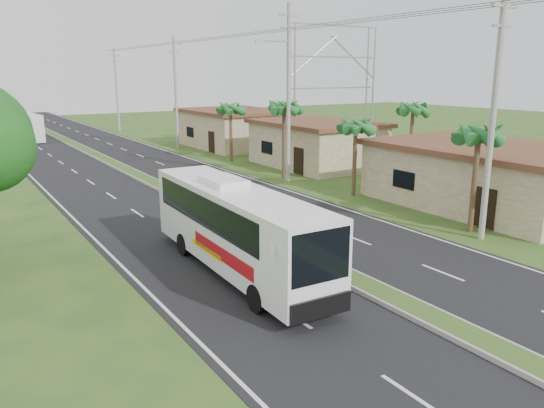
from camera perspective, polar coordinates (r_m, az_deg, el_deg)
ground at (r=19.14m, az=11.02°, el=-9.35°), size 180.00×180.00×0.00m
road_asphalt at (r=35.65m, az=-11.52°, el=1.55°), size 14.00×160.00×0.02m
median_strip at (r=35.63m, az=-11.53°, el=1.70°), size 1.20×160.00×0.18m
lane_edge_left at (r=33.93m, az=-22.11°, el=0.15°), size 0.12×160.00×0.01m
lane_edge_right at (r=38.48m, az=-2.18°, el=2.71°), size 0.12×160.00×0.01m
shop_near at (r=32.72m, az=21.94°, el=2.88°), size 8.60×12.60×3.52m
shop_mid at (r=43.83m, az=4.78°, el=6.51°), size 7.60×10.60×3.67m
shop_far at (r=55.55m, az=-4.05°, el=8.16°), size 8.60×11.60×3.82m
palm_verge_a at (r=26.55m, az=21.36°, el=7.06°), size 2.40×2.40×5.45m
palm_verge_b at (r=32.96m, az=9.01°, el=8.32°), size 2.40×2.40×5.05m
palm_verge_c at (r=38.08m, az=1.30°, el=10.38°), size 2.40×2.40×5.85m
palm_verge_d at (r=46.09m, az=-4.50°, el=10.24°), size 2.40×2.40×5.25m
palm_behind_shop at (r=40.70m, az=14.94°, el=9.88°), size 2.40×2.40×5.65m
utility_pole_a at (r=25.48m, az=22.69°, el=8.80°), size 1.60×0.28×11.00m
utility_pole_b at (r=37.01m, az=1.75°, el=12.03°), size 3.20×0.28×12.00m
utility_pole_c at (r=54.75m, az=-10.32°, el=11.82°), size 1.60×0.28×11.00m
utility_pole_d at (r=73.64m, az=-16.37°, el=11.78°), size 1.60×0.28×10.50m
billboard_lattice at (r=54.71m, az=6.56°, el=13.16°), size 10.18×1.18×12.07m
coach_bus_main at (r=20.08m, az=-3.91°, el=-2.12°), size 2.66×11.01×3.53m
coach_bus_far at (r=67.34m, az=-25.35°, el=7.72°), size 3.13×10.67×3.07m
motorcyclist at (r=24.05m, az=-3.61°, el=-2.20°), size 1.94×0.58×2.29m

